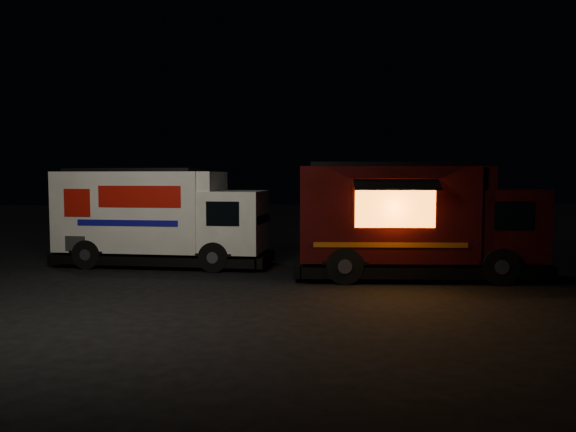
% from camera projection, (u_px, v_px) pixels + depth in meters
% --- Properties ---
extents(ground, '(80.00, 80.00, 0.00)m').
position_uv_depth(ground, '(252.00, 285.00, 13.72)').
color(ground, black).
rests_on(ground, ground).
extents(white_truck, '(6.70, 3.43, 2.90)m').
position_uv_depth(white_truck, '(164.00, 217.00, 16.73)').
color(white_truck, white).
rests_on(white_truck, ground).
extents(red_truck, '(6.66, 2.92, 3.02)m').
position_uv_depth(red_truck, '(417.00, 220.00, 14.75)').
color(red_truck, '#3B0A0E').
rests_on(red_truck, ground).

